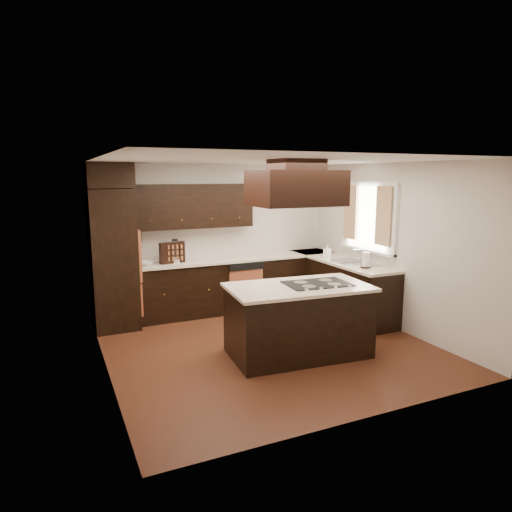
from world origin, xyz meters
The scene contains 30 objects.
floor centered at (0.00, 0.00, -0.01)m, with size 4.20×4.20×0.02m, color brown.
ceiling centered at (0.00, 0.00, 2.51)m, with size 4.20×4.20×0.02m, color silver.
wall_back centered at (0.00, 2.11, 1.25)m, with size 4.20×0.02×2.50m, color beige.
wall_front centered at (0.00, -2.11, 1.25)m, with size 4.20×0.02×2.50m, color beige.
wall_left centered at (-2.11, 0.00, 1.25)m, with size 0.02×4.20×2.50m, color beige.
wall_right centered at (2.11, 0.00, 1.25)m, with size 0.02×4.20×2.50m, color beige.
oven_column centered at (-1.78, 1.71, 1.06)m, with size 0.65×0.75×2.12m, color black.
wall_oven_face centered at (-1.43, 1.71, 1.12)m, with size 0.05×0.62×0.78m, color #BE613B.
base_cabinets_back centered at (0.03, 1.80, 0.44)m, with size 2.93×0.60×0.88m, color black.
base_cabinets_right centered at (1.80, 0.90, 0.44)m, with size 0.60×2.40×0.88m, color black.
countertop_back centered at (0.03, 1.79, 0.90)m, with size 2.93×0.63×0.04m, color beige.
countertop_right centered at (1.79, 0.90, 0.90)m, with size 0.63×2.40×0.04m, color beige.
upper_cabinets centered at (-0.43, 1.93, 1.81)m, with size 2.00×0.34×0.72m, color black.
dishwasher_front centered at (0.33, 1.50, 0.40)m, with size 0.60×0.05×0.72m, color #BE613B.
window_frame centered at (2.07, 0.55, 1.65)m, with size 0.06×1.32×1.12m, color white.
window_pane centered at (2.10, 0.55, 1.65)m, with size 0.00×1.20×1.00m, color white.
curtain_left centered at (2.01, 0.13, 1.70)m, with size 0.02×0.34×0.90m, color beige.
curtain_right centered at (2.01, 0.97, 1.70)m, with size 0.02×0.34×0.90m, color beige.
sink_rim centered at (1.80, 0.55, 0.92)m, with size 0.52×0.84×0.01m, color silver.
island centered at (0.23, -0.42, 0.44)m, with size 1.74×0.95×0.88m, color black.
island_top centered at (0.23, -0.42, 0.90)m, with size 1.80×1.01×0.04m, color beige.
cooktop centered at (0.50, -0.45, 0.93)m, with size 0.82×0.55×0.01m, color black.
range_hood centered at (0.10, -0.55, 2.16)m, with size 1.05×0.72×0.42m, color black.
hood_duct centered at (0.10, -0.55, 2.44)m, with size 0.55×0.50×0.13m, color black.
blender_base centered at (-0.80, 1.76, 0.97)m, with size 0.15×0.15×0.10m, color silver.
blender_pitcher centered at (-0.80, 1.76, 1.15)m, with size 0.13×0.13×0.26m, color silver.
spice_rack centered at (-0.85, 1.75, 1.09)m, with size 0.41×0.10×0.34m, color black.
mixing_bowl centered at (-1.28, 1.74, 0.95)m, with size 0.24×0.24×0.06m, color white.
soap_bottle centered at (1.72, 1.19, 1.03)m, with size 0.10×0.10×0.22m, color white.
paper_towel centered at (1.72, 0.14, 1.04)m, with size 0.11×0.11×0.24m, color white.
Camera 1 is at (-2.62, -5.35, 2.31)m, focal length 32.00 mm.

